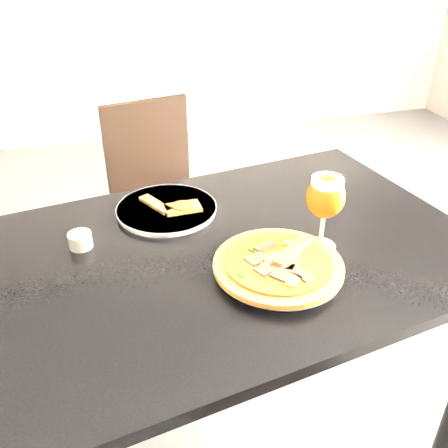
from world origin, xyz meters
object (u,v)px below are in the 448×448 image
object	(u,v)px
dining_table	(232,277)
chair_far	(159,194)
pizza	(279,263)
beer_glass	(326,197)

from	to	relation	value
dining_table	chair_far	distance (m)	0.92
pizza	beer_glass	size ratio (longest dim) A/B	1.53
chair_far	beer_glass	bearing A→B (deg)	-85.46
chair_far	pizza	xyz separation A→B (m)	(0.13, -1.01, 0.32)
dining_table	beer_glass	size ratio (longest dim) A/B	6.87
dining_table	pizza	world-z (taller)	pizza
chair_far	pizza	size ratio (longest dim) A/B	2.79
pizza	beer_glass	distance (m)	0.19
dining_table	pizza	distance (m)	0.18
chair_far	dining_table	bearing A→B (deg)	-97.39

